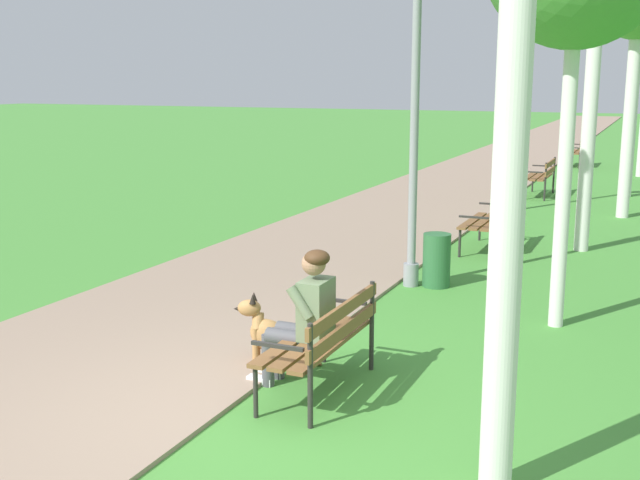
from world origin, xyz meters
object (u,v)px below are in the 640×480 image
at_px(dog_shepherd, 275,339).
at_px(lamp_post_mid, 502,91).
at_px(park_bench_mid, 490,218).
at_px(litter_bin, 437,260).
at_px(park_bench_near, 324,336).
at_px(park_bench_furthest, 576,150).
at_px(lamp_post_near, 415,96).
at_px(park_bench_far, 542,174).
at_px(person_seated_on_near_bench, 305,313).

height_order(dog_shepherd, lamp_post_mid, lamp_post_mid).
distance_m(park_bench_mid, litter_bin, 2.51).
bearing_deg(park_bench_near, dog_shepherd, 148.31).
distance_m(park_bench_furthest, lamp_post_near, 15.80).
relative_size(park_bench_mid, park_bench_far, 1.00).
height_order(park_bench_mid, litter_bin, park_bench_mid).
bearing_deg(park_bench_furthest, dog_shepherd, -92.09).
xyz_separation_m(lamp_post_near, lamp_post_mid, (-0.13, 6.18, -0.04)).
distance_m(person_seated_on_near_bench, lamp_post_near, 4.12).
bearing_deg(park_bench_mid, park_bench_far, 91.11).
bearing_deg(lamp_post_near, park_bench_near, -84.09).
bearing_deg(park_bench_far, person_seated_on_near_bench, -90.76).
bearing_deg(park_bench_mid, litter_bin, -93.67).
xyz_separation_m(park_bench_near, park_bench_mid, (0.08, 6.37, 0.00)).
distance_m(person_seated_on_near_bench, lamp_post_mid, 10.05).
relative_size(lamp_post_near, lamp_post_mid, 1.02).
bearing_deg(person_seated_on_near_bench, lamp_post_mid, 91.79).
distance_m(park_bench_near, park_bench_far, 12.64).
xyz_separation_m(park_bench_far, lamp_post_mid, (-0.48, -2.70, 1.90)).
distance_m(park_bench_furthest, litter_bin, 15.57).
xyz_separation_m(park_bench_mid, dog_shepherd, (-0.78, -5.94, -0.25)).
bearing_deg(park_bench_far, lamp_post_mid, -99.99).
bearing_deg(dog_shepherd, lamp_post_mid, 88.92).
bearing_deg(dog_shepherd, litter_bin, 79.82).
distance_m(lamp_post_mid, litter_bin, 6.43).
bearing_deg(lamp_post_near, park_bench_mid, 79.77).
relative_size(dog_shepherd, litter_bin, 1.14).
height_order(person_seated_on_near_bench, dog_shepherd, person_seated_on_near_bench).
bearing_deg(lamp_post_near, lamp_post_mid, 91.17).
distance_m(park_bench_far, park_bench_furthest, 6.80).
height_order(park_bench_far, dog_shepherd, park_bench_far).
xyz_separation_m(person_seated_on_near_bench, lamp_post_near, (-0.18, 3.71, 1.77)).
bearing_deg(park_bench_furthest, park_bench_mid, -89.63).
bearing_deg(litter_bin, park_bench_near, -88.83).
bearing_deg(park_bench_furthest, person_seated_on_near_bench, -90.60).
bearing_deg(lamp_post_mid, park_bench_mid, -80.50).
xyz_separation_m(lamp_post_mid, litter_bin, (0.44, -6.07, -2.06)).
relative_size(park_bench_furthest, dog_shepherd, 1.87).
relative_size(lamp_post_near, litter_bin, 6.79).
height_order(park_bench_mid, park_bench_furthest, same).
bearing_deg(dog_shepherd, park_bench_furthest, 87.91).
distance_m(park_bench_near, litter_bin, 3.87).
bearing_deg(park_bench_far, litter_bin, -90.26).
height_order(park_bench_near, park_bench_furthest, same).
relative_size(person_seated_on_near_bench, lamp_post_mid, 0.27).
bearing_deg(litter_bin, park_bench_mid, 86.33).
height_order(park_bench_near, lamp_post_near, lamp_post_near).
distance_m(park_bench_far, dog_shepherd, 12.23).
bearing_deg(park_bench_mid, park_bench_near, -90.73).
distance_m(park_bench_mid, person_seated_on_near_bench, 6.33).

